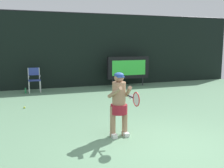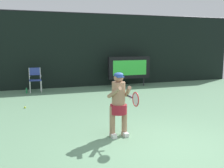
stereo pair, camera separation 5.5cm
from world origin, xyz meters
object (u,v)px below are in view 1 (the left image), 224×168
object	(u,v)px
water_bottle	(26,91)
tennis_ball_loose	(24,108)
umpire_chair	(34,78)
scoreboard	(128,68)
tennis_player	(119,102)
tennis_racket	(136,99)

from	to	relation	value
water_bottle	tennis_ball_loose	bearing A→B (deg)	-92.97
umpire_chair	tennis_ball_loose	bearing A→B (deg)	-100.06
scoreboard	tennis_ball_loose	xyz separation A→B (m)	(-5.14, -3.16, -0.91)
scoreboard	tennis_player	size ratio (longest dim) A/B	1.46
umpire_chair	water_bottle	world-z (taller)	umpire_chair
scoreboard	umpire_chair	world-z (taller)	scoreboard
scoreboard	tennis_racket	world-z (taller)	scoreboard
scoreboard	umpire_chair	size ratio (longest dim) A/B	2.04
water_bottle	tennis_racket	bearing A→B (deg)	-74.29
umpire_chair	tennis_player	size ratio (longest dim) A/B	0.72
tennis_ball_loose	tennis_player	bearing A→B (deg)	-60.74
umpire_chair	tennis_racket	world-z (taller)	tennis_racket
umpire_chair	tennis_player	bearing A→B (deg)	-77.69
water_bottle	tennis_ball_loose	distance (m)	2.88
tennis_racket	scoreboard	bearing A→B (deg)	78.45
umpire_chair	scoreboard	bearing A→B (deg)	0.94
water_bottle	tennis_ball_loose	xyz separation A→B (m)	(-0.15, -2.88, -0.09)
water_bottle	tennis_racket	size ratio (longest dim) A/B	0.44
umpire_chair	tennis_player	world-z (taller)	tennis_player
water_bottle	tennis_racket	distance (m)	7.38
scoreboard	umpire_chair	distance (m)	4.60
tennis_player	tennis_ball_loose	size ratio (longest dim) A/B	22.11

